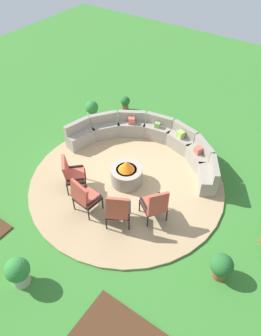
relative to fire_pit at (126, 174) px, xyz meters
The scene contains 12 objects.
ground_plane 0.37m from the fire_pit, ahead, with size 24.00×24.00×0.00m, color #387A2D.
patio_circle 0.34m from the fire_pit, ahead, with size 5.61×5.61×0.06m, color tan.
fire_pit is the anchor object (origin of this frame).
curved_stone_bench 1.66m from the fire_pit, 98.25° to the left, with size 4.91×2.48×0.82m.
lounge_chair_front_left 1.53m from the fire_pit, 137.02° to the right, with size 0.81×0.84×1.07m.
lounge_chair_front_right 1.54m from the fire_pit, 99.75° to the right, with size 0.68×0.61×1.19m.
lounge_chair_back_left 1.54m from the fire_pit, 62.68° to the right, with size 0.81×0.81×1.14m.
lounge_chair_back_right 1.53m from the fire_pit, 26.43° to the right, with size 0.80×0.82×1.06m.
potted_plant_0 3.58m from the fire_pit, 19.11° to the right, with size 0.52×0.52×0.67m.
potted_plant_1 3.53m from the fire_pit, 145.86° to the left, with size 0.47×0.47×0.71m.
potted_plant_2 3.83m from the fire_pit, 92.06° to the right, with size 0.54×0.54×0.79m.
potted_plant_4 3.87m from the fire_pit, 126.03° to the left, with size 0.36×0.36×0.56m.
Camera 1 is at (3.84, -5.33, 6.80)m, focal length 34.58 mm.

